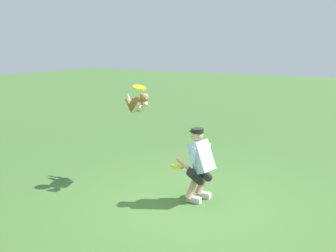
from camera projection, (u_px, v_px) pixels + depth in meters
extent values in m
plane|color=#456F33|center=(187.00, 206.00, 6.14)|extent=(60.00, 60.00, 0.00)
cube|color=silver|center=(204.00, 195.00, 6.50)|extent=(0.26, 0.10, 0.10)
cylinder|color=tan|center=(202.00, 184.00, 6.49)|extent=(0.17, 0.32, 0.37)
cylinder|color=black|center=(204.00, 173.00, 6.38)|extent=(0.23, 0.42, 0.37)
cube|color=silver|center=(194.00, 199.00, 6.29)|extent=(0.26, 0.10, 0.10)
cylinder|color=tan|center=(192.00, 188.00, 6.29)|extent=(0.17, 0.32, 0.37)
cylinder|color=black|center=(195.00, 177.00, 6.21)|extent=(0.23, 0.42, 0.37)
cube|color=silver|center=(201.00, 157.00, 6.21)|extent=(0.46, 0.41, 0.58)
cylinder|color=silver|center=(207.00, 151.00, 6.35)|extent=(0.12, 0.15, 0.29)
cylinder|color=silver|center=(193.00, 156.00, 6.06)|extent=(0.12, 0.15, 0.29)
cylinder|color=tan|center=(183.00, 163.00, 6.22)|extent=(0.30, 0.13, 0.19)
cylinder|color=tan|center=(206.00, 159.00, 6.42)|extent=(0.11, 0.16, 0.27)
sphere|color=tan|center=(197.00, 135.00, 6.19)|extent=(0.21, 0.21, 0.21)
cylinder|color=black|center=(197.00, 130.00, 6.18)|extent=(0.22, 0.22, 0.07)
cylinder|color=black|center=(193.00, 131.00, 6.25)|extent=(0.12, 0.12, 0.02)
ellipsoid|color=olive|center=(136.00, 104.00, 7.19)|extent=(0.68, 0.54, 0.51)
ellipsoid|color=beige|center=(139.00, 107.00, 7.05)|extent=(0.13, 0.18, 0.15)
sphere|color=olive|center=(144.00, 98.00, 6.81)|extent=(0.17, 0.17, 0.17)
cone|color=olive|center=(146.00, 99.00, 6.73)|extent=(0.12, 0.12, 0.09)
cone|color=olive|center=(141.00, 94.00, 6.78)|extent=(0.06, 0.06, 0.07)
cone|color=olive|center=(146.00, 93.00, 6.83)|extent=(0.06, 0.06, 0.07)
cylinder|color=beige|center=(136.00, 108.00, 7.01)|extent=(0.33, 0.23, 0.27)
cylinder|color=beige|center=(143.00, 107.00, 7.08)|extent=(0.33, 0.23, 0.27)
cylinder|color=olive|center=(129.00, 105.00, 7.32)|extent=(0.33, 0.23, 0.27)
cylinder|color=olive|center=(136.00, 105.00, 7.39)|extent=(0.33, 0.23, 0.27)
cylinder|color=beige|center=(129.00, 100.00, 7.50)|extent=(0.19, 0.14, 0.23)
cylinder|color=yellow|center=(139.00, 87.00, 6.95)|extent=(0.34, 0.34, 0.10)
cylinder|color=yellow|center=(177.00, 167.00, 6.30)|extent=(0.31, 0.31, 0.07)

